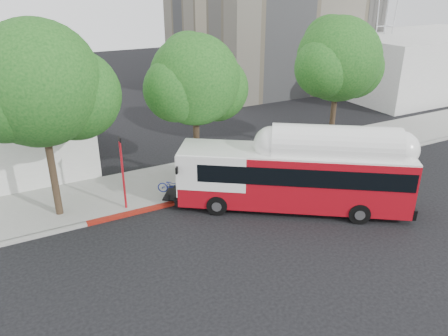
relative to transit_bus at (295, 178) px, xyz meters
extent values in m
plane|color=black|center=(-2.04, -0.56, -1.74)|extent=(120.00, 120.00, 0.00)
cube|color=gray|center=(-2.04, 5.94, -1.66)|extent=(60.00, 5.00, 0.15)
cube|color=gray|center=(-2.04, 3.34, -1.66)|extent=(60.00, 0.30, 0.15)
cube|color=maroon|center=(-5.04, 3.34, -1.66)|extent=(10.00, 0.32, 0.16)
cylinder|color=#2D2116|center=(-11.04, 4.94, 1.30)|extent=(0.36, 0.36, 6.08)
sphere|color=#134514|center=(-11.04, 4.94, 5.10)|extent=(5.80, 5.80, 5.80)
sphere|color=#134514|center=(-9.45, 5.14, 4.34)|extent=(4.35, 4.35, 4.35)
cylinder|color=#2D2116|center=(-3.04, 5.44, 0.98)|extent=(0.36, 0.36, 5.44)
sphere|color=#134514|center=(-3.04, 5.44, 4.38)|extent=(5.00, 5.00, 5.00)
sphere|color=#134514|center=(-1.67, 5.64, 3.70)|extent=(3.75, 3.75, 3.75)
cylinder|color=#2D2116|center=(6.96, 5.24, 1.14)|extent=(0.36, 0.36, 5.76)
sphere|color=#134514|center=(6.96, 5.24, 4.74)|extent=(5.40, 5.40, 5.40)
sphere|color=#134514|center=(8.44, 5.44, 4.02)|extent=(4.05, 4.05, 4.05)
cube|color=silver|center=(27.96, 15.44, 1.26)|extent=(20.00, 12.00, 6.00)
cube|color=#9E0A15|center=(-0.07, 0.05, 0.01)|extent=(11.02, 8.76, 2.82)
cube|color=black|center=(0.33, -0.23, 0.60)|extent=(10.10, 8.14, 0.92)
cube|color=white|center=(-0.07, 0.05, 1.46)|extent=(10.97, 8.70, 0.10)
cube|color=white|center=(1.52, -1.06, 1.71)|extent=(6.22, 5.16, 0.54)
cube|color=black|center=(-5.30, 3.70, -1.25)|extent=(1.64, 1.88, 0.06)
imported|color=navy|center=(-5.30, 3.70, -0.78)|extent=(1.43, 1.70, 0.88)
cylinder|color=red|center=(-7.86, 3.92, 0.18)|extent=(0.12, 0.12, 3.85)
cube|color=black|center=(-7.86, 3.92, 2.20)|extent=(0.05, 0.38, 0.24)
camera|label=1|loc=(-12.80, -16.32, 9.45)|focal=35.00mm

